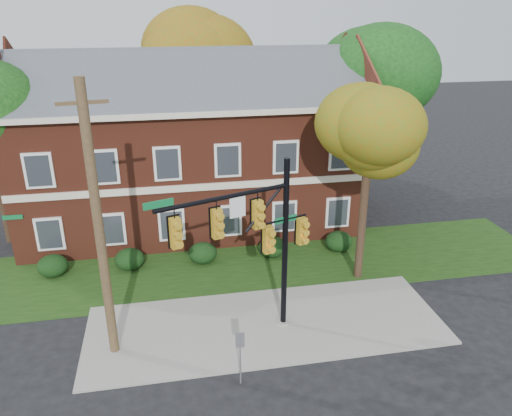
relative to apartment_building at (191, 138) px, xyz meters
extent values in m
plane|color=black|center=(2.00, -11.95, -4.99)|extent=(120.00, 120.00, 0.00)
cube|color=gray|center=(2.00, -10.95, -4.95)|extent=(14.00, 5.00, 0.08)
cube|color=#193811|center=(2.00, -5.95, -4.97)|extent=(30.00, 6.00, 0.04)
cube|color=maroon|center=(0.00, 0.05, -1.49)|extent=(18.00, 8.00, 7.00)
cube|color=beige|center=(0.00, 0.05, 2.13)|extent=(18.80, 8.80, 0.24)
cube|color=beige|center=(0.00, -3.98, -1.49)|extent=(18.00, 0.12, 0.35)
ellipsoid|color=black|center=(-7.00, -5.25, -4.46)|extent=(1.40, 1.26, 1.05)
ellipsoid|color=black|center=(-3.50, -5.25, -4.46)|extent=(1.40, 1.26, 1.05)
ellipsoid|color=black|center=(0.00, -5.25, -4.46)|extent=(1.40, 1.26, 1.05)
ellipsoid|color=black|center=(3.50, -5.25, -4.46)|extent=(1.40, 1.26, 1.05)
ellipsoid|color=black|center=(7.00, -5.25, -4.46)|extent=(1.40, 1.26, 1.05)
cylinder|color=black|center=(7.00, -7.95, -2.11)|extent=(0.36, 0.36, 5.76)
ellipsoid|color=#9A590D|center=(7.00, -7.95, 1.49)|extent=(4.25, 4.25, 3.60)
ellipsoid|color=#9A590D|center=(7.62, -8.33, 2.09)|extent=(3.50, 3.50, 3.00)
cylinder|color=black|center=(-10.00, -0.95, -2.11)|extent=(0.36, 0.36, 5.76)
cylinder|color=black|center=(11.00, 1.05, -1.47)|extent=(0.36, 0.36, 7.04)
ellipsoid|color=#103B14|center=(11.00, 1.05, 2.93)|extent=(5.95, 5.95, 5.04)
ellipsoid|color=#103B14|center=(11.88, 0.52, 3.53)|extent=(4.90, 4.90, 4.20)
cylinder|color=black|center=(1.00, 8.05, -1.15)|extent=(0.36, 0.36, 7.68)
ellipsoid|color=#AF490F|center=(1.00, 8.05, 3.65)|extent=(6.46, 6.46, 5.47)
ellipsoid|color=#AF490F|center=(1.95, 7.48, 4.25)|extent=(5.32, 5.32, 4.56)
cylinder|color=gray|center=(2.69, -10.98, -4.91)|extent=(0.55, 0.55, 0.16)
cylinder|color=black|center=(2.69, -10.98, -1.54)|extent=(0.28, 0.28, 6.90)
cylinder|color=black|center=(0.36, -11.79, 0.92)|extent=(4.70, 1.77, 0.16)
cylinder|color=black|center=(2.69, -10.98, -0.41)|extent=(1.70, 0.66, 0.08)
cube|color=#B3851C|center=(-1.31, -12.38, 0.04)|extent=(0.51, 0.42, 1.14)
cube|color=#B3851C|center=(0.08, -11.89, 0.04)|extent=(0.51, 0.42, 1.14)
cube|color=#B3851C|center=(1.57, -11.37, 0.04)|extent=(0.51, 0.42, 1.14)
cube|color=silver|center=(0.83, -11.63, 0.48)|extent=(0.57, 0.23, 0.74)
cube|color=#0D6633|center=(-1.78, -12.54, 1.14)|extent=(0.94, 0.36, 0.24)
cube|color=#B3851C|center=(1.99, -11.23, -1.05)|extent=(0.51, 0.42, 1.14)
cube|color=#B3851C|center=(3.38, -10.74, -1.05)|extent=(0.51, 0.42, 1.14)
cube|color=#0D6633|center=(2.69, -10.98, -0.41)|extent=(0.90, 0.35, 0.23)
cylinder|color=#473421|center=(-3.79, -11.47, -0.04)|extent=(0.38, 0.38, 9.89)
cube|color=#473421|center=(-3.79, -11.47, 4.14)|extent=(1.54, 0.36, 0.11)
cylinder|color=slate|center=(0.50, -13.95, -3.97)|extent=(0.06, 0.06, 2.04)
cube|color=slate|center=(0.50, -13.95, -3.23)|extent=(0.30, 0.06, 0.57)
camera|label=1|loc=(-1.45, -27.13, 6.89)|focal=35.00mm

